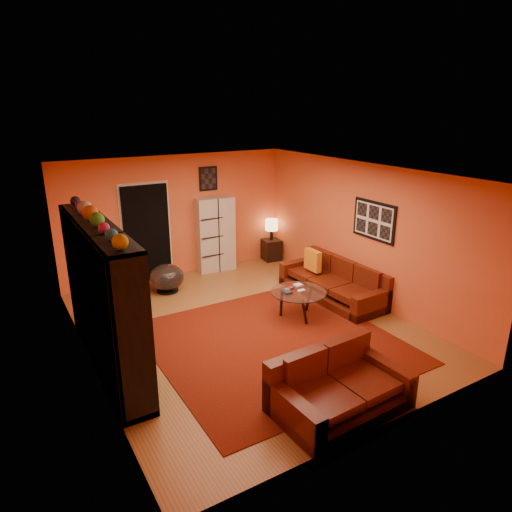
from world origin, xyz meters
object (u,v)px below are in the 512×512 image
entertainment_unit (103,297)px  loveseat (336,386)px  coffee_table (298,294)px  tv (107,301)px  table_lamp (272,225)px  bowl_chair (167,277)px  sofa (336,283)px  side_table (271,250)px  storage_cabinet (215,234)px

entertainment_unit → loveseat: size_ratio=1.77×
coffee_table → tv: bearing=177.2°
loveseat → table_lamp: 5.70m
coffee_table → table_lamp: 3.20m
loveseat → bowl_chair: bearing=3.7°
tv → sofa: bearing=-87.1°
side_table → table_lamp: table_lamp is taller
tv → loveseat: bearing=-138.7°
side_table → table_lamp: (0.00, 0.00, 0.61)m
tv → loveseat: (2.13, -2.42, -0.70)m
bowl_chair → table_lamp: table_lamp is taller
entertainment_unit → tv: 0.08m
sofa → table_lamp: size_ratio=4.57×
bowl_chair → sofa: bearing=-34.8°
storage_cabinet → table_lamp: bearing=3.1°
storage_cabinet → bowl_chair: bearing=-150.0°
entertainment_unit → table_lamp: size_ratio=5.98×
storage_cabinet → side_table: (1.45, -0.05, -0.58)m
table_lamp → entertainment_unit: bearing=-148.7°
entertainment_unit → sofa: (4.41, 0.23, -0.77)m
side_table → storage_cabinet: bearing=178.0°
table_lamp → tv: bearing=-148.5°
bowl_chair → coffee_table: bearing=-55.5°
coffee_table → bowl_chair: 2.78m
sofa → coffee_table: size_ratio=2.37×
sofa → table_lamp: bearing=85.2°
sofa → entertainment_unit: bearing=-179.2°
storage_cabinet → table_lamp: 1.45m
coffee_table → side_table: 3.18m
entertainment_unit → table_lamp: (4.53, 2.75, -0.19)m
tv → bowl_chair: bearing=-37.1°
coffee_table → bowl_chair: bowl_chair is taller
coffee_table → table_lamp: table_lamp is taller
tv → loveseat: 3.30m
sofa → coffee_table: (-1.18, -0.38, 0.16)m
side_table → loveseat: bearing=-114.4°
table_lamp → storage_cabinet: bearing=178.0°
bowl_chair → tv: bearing=-127.1°
bowl_chair → side_table: bearing=11.9°
sofa → loveseat: size_ratio=1.35×
loveseat → coffee_table: bearing=-27.8°
side_table → tv: bearing=-148.5°
bowl_chair → side_table: size_ratio=1.37×
tv → sofa: tv is taller
tv → coffee_table: size_ratio=0.95×
sofa → loveseat: same height
tv → coffee_table: 3.24m
entertainment_unit → table_lamp: 5.30m
entertainment_unit → table_lamp: entertainment_unit is taller
tv → side_table: 5.30m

